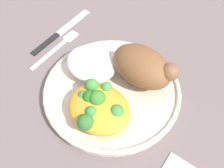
# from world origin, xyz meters

# --- Properties ---
(ground_plane) EXTENTS (2.00, 2.00, 0.00)m
(ground_plane) POSITION_xyz_m (0.00, 0.00, 0.00)
(ground_plane) COLOR #6C5D5D
(plate) EXTENTS (0.26, 0.26, 0.02)m
(plate) POSITION_xyz_m (0.00, 0.00, 0.01)
(plate) COLOR beige
(plate) RESTS_ON ground_plane
(roasted_chicken) EXTENTS (0.13, 0.08, 0.06)m
(roasted_chicken) POSITION_xyz_m (0.03, 0.05, 0.05)
(roasted_chicken) COLOR brown
(roasted_chicken) RESTS_ON plate
(rice_pile) EXTENTS (0.10, 0.09, 0.03)m
(rice_pile) POSITION_xyz_m (-0.06, 0.01, 0.04)
(rice_pile) COLOR white
(rice_pile) RESTS_ON plate
(mac_cheese_with_broccoli) EXTENTS (0.11, 0.10, 0.05)m
(mac_cheese_with_broccoli) POSITION_xyz_m (0.02, -0.06, 0.04)
(mac_cheese_with_broccoli) COLOR gold
(mac_cheese_with_broccoli) RESTS_ON plate
(fork) EXTENTS (0.03, 0.14, 0.01)m
(fork) POSITION_xyz_m (-0.17, 0.01, 0.00)
(fork) COLOR silver
(fork) RESTS_ON ground_plane
(knife) EXTENTS (0.03, 0.19, 0.01)m
(knife) POSITION_xyz_m (-0.20, 0.04, 0.00)
(knife) COLOR black
(knife) RESTS_ON ground_plane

